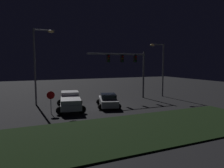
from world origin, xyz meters
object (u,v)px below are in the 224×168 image
at_px(street_lamp_right, 160,63).
at_px(stop_sign, 51,98).
at_px(traffic_signal_gantry, 128,63).
at_px(street_lamp_left, 38,58).
at_px(car_sedan, 108,100).
at_px(pickup_truck, 70,100).

xyz_separation_m(street_lamp_right, stop_sign, (-16.11, -4.50, -3.30)).
distance_m(traffic_signal_gantry, street_lamp_right, 5.25).
relative_size(traffic_signal_gantry, street_lamp_right, 1.08).
bearing_deg(street_lamp_left, car_sedan, -32.34).
distance_m(street_lamp_right, stop_sign, 17.05).
xyz_separation_m(traffic_signal_gantry, street_lamp_left, (-11.45, 0.65, 0.59)).
height_order(pickup_truck, street_lamp_right, street_lamp_right).
distance_m(traffic_signal_gantry, stop_sign, 12.25).
xyz_separation_m(traffic_signal_gantry, street_lamp_right, (5.25, -0.07, -0.03)).
xyz_separation_m(street_lamp_left, stop_sign, (0.59, -5.22, -3.93)).
height_order(pickup_truck, car_sedan, pickup_truck).
bearing_deg(pickup_truck, traffic_signal_gantry, -58.84).
xyz_separation_m(pickup_truck, street_lamp_left, (-2.74, 3.95, 4.49)).
xyz_separation_m(street_lamp_left, street_lamp_right, (16.71, -0.72, -0.63)).
distance_m(street_lamp_left, stop_sign, 6.56).
bearing_deg(stop_sign, traffic_signal_gantry, 22.83).
bearing_deg(street_lamp_left, stop_sign, -83.51).
relative_size(pickup_truck, street_lamp_right, 0.74).
bearing_deg(pickup_truck, street_lamp_left, 45.24).
bearing_deg(car_sedan, street_lamp_left, 73.88).
distance_m(car_sedan, street_lamp_left, 9.47).
relative_size(street_lamp_left, stop_sign, 3.97).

